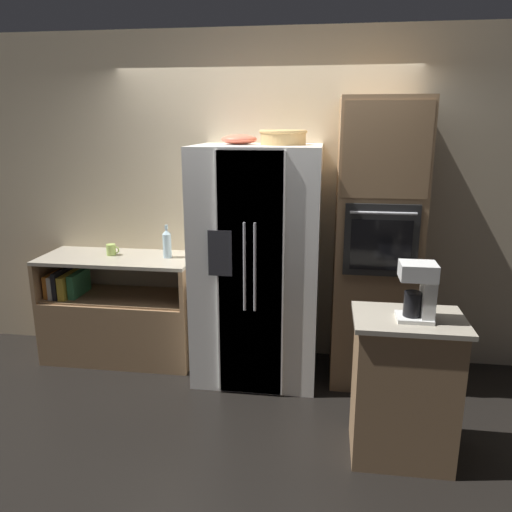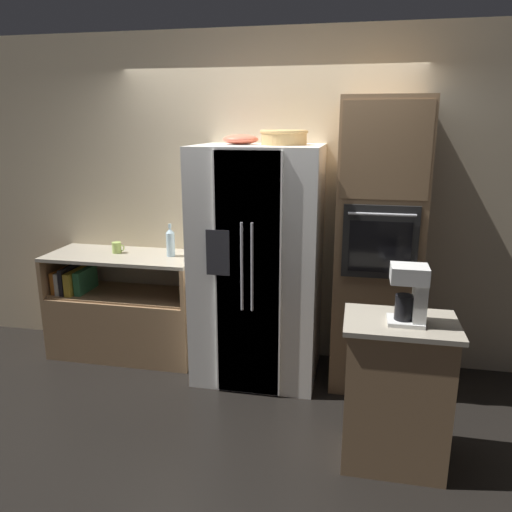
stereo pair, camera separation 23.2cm
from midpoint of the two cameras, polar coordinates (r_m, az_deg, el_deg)
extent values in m
plane|color=black|center=(4.37, -1.44, -13.12)|extent=(20.00, 20.00, 0.00)
cube|color=beige|center=(4.35, -0.56, 6.31)|extent=(12.00, 0.06, 2.80)
cube|color=#93704C|center=(4.71, -16.39, -7.77)|extent=(1.33, 0.58, 0.57)
cube|color=#93704C|center=(4.61, -16.66, -4.42)|extent=(1.27, 0.53, 0.02)
cube|color=#93704C|center=(4.86, -23.74, -2.06)|extent=(0.04, 0.58, 0.34)
cube|color=#93704C|center=(4.33, -9.02, -2.93)|extent=(0.04, 0.58, 0.34)
cube|color=#ADA38E|center=(4.51, -16.99, -0.25)|extent=(1.33, 0.58, 0.03)
cube|color=orange|center=(4.82, -23.25, -2.83)|extent=(0.04, 0.35, 0.20)
cube|color=silver|center=(4.80, -22.75, -2.85)|extent=(0.04, 0.38, 0.20)
cube|color=black|center=(4.77, -22.32, -2.67)|extent=(0.04, 0.39, 0.24)
cube|color=gold|center=(4.74, -21.66, -2.91)|extent=(0.06, 0.40, 0.20)
cube|color=#337A4C|center=(4.71, -20.91, -2.94)|extent=(0.06, 0.32, 0.21)
cube|color=white|center=(4.04, -1.45, -0.95)|extent=(0.98, 0.78, 1.89)
cube|color=white|center=(3.67, -2.57, -2.65)|extent=(0.48, 0.02, 1.85)
cube|color=white|center=(3.66, -2.39, -2.65)|extent=(0.48, 0.02, 1.85)
cylinder|color=#B2B2B7|center=(3.62, -3.16, -1.32)|extent=(0.02, 0.02, 0.66)
cylinder|color=#B2B2B7|center=(3.61, -1.98, -1.37)|extent=(0.02, 0.02, 0.66)
cube|color=#2D2D33|center=(3.64, -5.97, 0.28)|extent=(0.18, 0.01, 0.34)
cube|color=#93704C|center=(4.02, 11.92, 1.19)|extent=(0.64, 0.66, 2.24)
cube|color=black|center=(3.65, 12.34, 1.75)|extent=(0.52, 0.04, 0.52)
cube|color=black|center=(3.64, 12.34, 1.19)|extent=(0.43, 0.01, 0.37)
cylinder|color=#B2B2B7|center=(3.58, 12.56, 4.81)|extent=(0.46, 0.02, 0.02)
cube|color=olive|center=(3.58, 12.90, 11.69)|extent=(0.60, 0.01, 0.66)
cube|color=#93704C|center=(3.29, 14.50, -14.64)|extent=(0.61, 0.44, 0.91)
cube|color=#ADA38E|center=(3.09, 15.07, -7.05)|extent=(0.66, 0.48, 0.03)
cylinder|color=tan|center=(3.90, 1.38, 13.30)|extent=(0.34, 0.34, 0.10)
torus|color=tan|center=(3.90, 1.39, 14.02)|extent=(0.37, 0.37, 0.03)
ellipsoid|color=#DB664C|center=(3.99, -3.65, 13.16)|extent=(0.28, 0.28, 0.08)
cylinder|color=silver|center=(4.34, -11.64, 1.14)|extent=(0.07, 0.07, 0.20)
cone|color=silver|center=(4.32, -11.72, 2.72)|extent=(0.07, 0.07, 0.04)
cylinder|color=silver|center=(4.31, -11.75, 3.24)|extent=(0.03, 0.03, 0.04)
cylinder|color=#B2D166|center=(4.56, -17.65, 0.68)|extent=(0.08, 0.08, 0.10)
torus|color=#B2D166|center=(4.54, -17.16, 0.66)|extent=(0.07, 0.01, 0.07)
cube|color=white|center=(3.05, 15.55, -6.83)|extent=(0.21, 0.17, 0.02)
cylinder|color=black|center=(3.02, 15.37, -5.33)|extent=(0.10, 0.10, 0.15)
cube|color=white|center=(3.01, 17.03, -4.01)|extent=(0.07, 0.15, 0.35)
cube|color=white|center=(2.96, 15.93, -1.70)|extent=(0.21, 0.17, 0.10)
camera|label=1|loc=(0.12, -91.69, -0.45)|focal=35.00mm
camera|label=2|loc=(0.12, 88.31, 0.45)|focal=35.00mm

